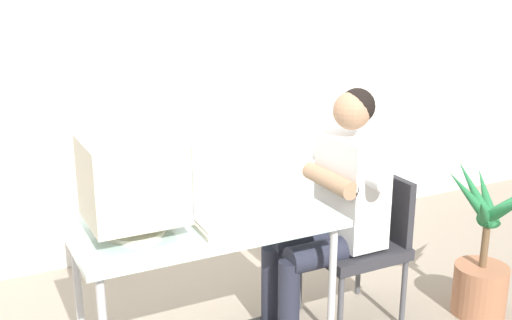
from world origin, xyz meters
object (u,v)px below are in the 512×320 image
object	(u,v)px
desk	(205,233)
keyboard	(206,219)
potted_plant	(485,254)
crt_monitor	(134,180)
person_seated	(334,204)
office_chair	(362,237)

from	to	relation	value
desk	keyboard	world-z (taller)	keyboard
keyboard	desk	bearing A→B (deg)	86.59
desk	potted_plant	xyz separation A→B (m)	(1.53, -0.26, -0.32)
crt_monitor	potted_plant	size ratio (longest dim) A/B	0.49
crt_monitor	keyboard	size ratio (longest dim) A/B	0.93
potted_plant	crt_monitor	bearing A→B (deg)	172.19
person_seated	potted_plant	xyz separation A→B (m)	(0.80, -0.29, -0.33)
keyboard	person_seated	xyz separation A→B (m)	(0.73, 0.05, -0.07)
desk	office_chair	bearing A→B (deg)	1.63
desk	person_seated	bearing A→B (deg)	2.05
office_chair	person_seated	size ratio (longest dim) A/B	0.63
potted_plant	person_seated	bearing A→B (deg)	160.29
office_chair	person_seated	bearing A→B (deg)	-180.00
crt_monitor	keyboard	world-z (taller)	crt_monitor
keyboard	crt_monitor	bearing A→B (deg)	176.15
potted_plant	keyboard	bearing A→B (deg)	171.38
crt_monitor	office_chair	size ratio (longest dim) A/B	0.53
keyboard	potted_plant	distance (m)	1.60
person_seated	keyboard	bearing A→B (deg)	-175.74
keyboard	office_chair	bearing A→B (deg)	3.40
desk	keyboard	size ratio (longest dim) A/B	2.65
keyboard	office_chair	xyz separation A→B (m)	(0.92, 0.05, -0.29)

